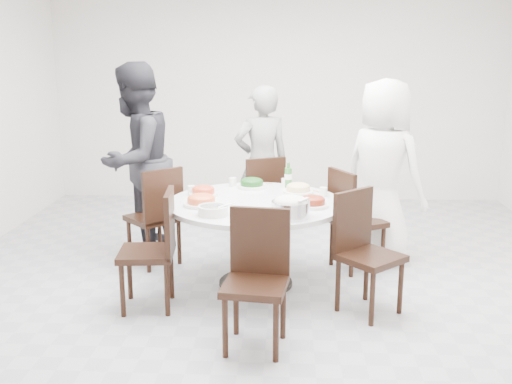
{
  "coord_description": "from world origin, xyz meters",
  "views": [
    {
      "loc": [
        0.14,
        -5.06,
        2.01
      ],
      "look_at": [
        -0.13,
        -0.1,
        0.82
      ],
      "focal_mm": 42.0,
      "sensor_mm": 36.0,
      "label": 1
    }
  ],
  "objects_px": {
    "rice_bowl": "(291,209)",
    "soup_bowl": "(213,210)",
    "dining_table": "(256,243)",
    "chair_sw": "(146,250)",
    "diner_left": "(135,161)",
    "chair_s": "(255,283)",
    "chair_se": "(371,254)",
    "chair_nw": "(153,216)",
    "diner_middle": "(262,163)",
    "chair_n": "(259,200)",
    "chair_ne": "(358,219)",
    "beverage_bottle": "(288,175)",
    "diner_right": "(383,172)"
  },
  "relations": [
    {
      "from": "beverage_bottle",
      "to": "chair_n",
      "type": "bearing_deg",
      "value": 117.42
    },
    {
      "from": "chair_se",
      "to": "diner_middle",
      "type": "relative_size",
      "value": 0.58
    },
    {
      "from": "chair_sw",
      "to": "dining_table",
      "type": "bearing_deg",
      "value": 116.43
    },
    {
      "from": "chair_nw",
      "to": "diner_middle",
      "type": "height_order",
      "value": "diner_middle"
    },
    {
      "from": "dining_table",
      "to": "chair_s",
      "type": "distance_m",
      "value": 1.14
    },
    {
      "from": "chair_ne",
      "to": "beverage_bottle",
      "type": "xyz_separation_m",
      "value": [
        -0.65,
        0.1,
        0.39
      ]
    },
    {
      "from": "chair_n",
      "to": "beverage_bottle",
      "type": "distance_m",
      "value": 0.77
    },
    {
      "from": "soup_bowl",
      "to": "chair_n",
      "type": "bearing_deg",
      "value": 79.93
    },
    {
      "from": "chair_ne",
      "to": "rice_bowl",
      "type": "height_order",
      "value": "chair_ne"
    },
    {
      "from": "chair_ne",
      "to": "diner_right",
      "type": "distance_m",
      "value": 0.53
    },
    {
      "from": "dining_table",
      "to": "chair_n",
      "type": "xyz_separation_m",
      "value": [
        -0.03,
        1.14,
        0.1
      ]
    },
    {
      "from": "diner_middle",
      "to": "soup_bowl",
      "type": "distance_m",
      "value": 1.82
    },
    {
      "from": "dining_table",
      "to": "diner_left",
      "type": "xyz_separation_m",
      "value": [
        -1.22,
        0.76,
        0.57
      ]
    },
    {
      "from": "chair_s",
      "to": "rice_bowl",
      "type": "xyz_separation_m",
      "value": [
        0.24,
        0.67,
        0.34
      ]
    },
    {
      "from": "chair_sw",
      "to": "chair_se",
      "type": "relative_size",
      "value": 1.0
    },
    {
      "from": "dining_table",
      "to": "chair_sw",
      "type": "bearing_deg",
      "value": -148.1
    },
    {
      "from": "beverage_bottle",
      "to": "rice_bowl",
      "type": "bearing_deg",
      "value": -88.94
    },
    {
      "from": "chair_n",
      "to": "chair_s",
      "type": "height_order",
      "value": "same"
    },
    {
      "from": "diner_middle",
      "to": "soup_bowl",
      "type": "height_order",
      "value": "diner_middle"
    },
    {
      "from": "diner_left",
      "to": "soup_bowl",
      "type": "xyz_separation_m",
      "value": [
        0.91,
        -1.2,
        -0.16
      ]
    },
    {
      "from": "diner_right",
      "to": "rice_bowl",
      "type": "relative_size",
      "value": 5.91
    },
    {
      "from": "diner_left",
      "to": "diner_right",
      "type": "bearing_deg",
      "value": 108.46
    },
    {
      "from": "chair_sw",
      "to": "diner_left",
      "type": "distance_m",
      "value": 1.41
    },
    {
      "from": "chair_sw",
      "to": "soup_bowl",
      "type": "distance_m",
      "value": 0.61
    },
    {
      "from": "chair_ne",
      "to": "chair_nw",
      "type": "bearing_deg",
      "value": 61.5
    },
    {
      "from": "soup_bowl",
      "to": "diner_left",
      "type": "bearing_deg",
      "value": 127.13
    },
    {
      "from": "rice_bowl",
      "to": "soup_bowl",
      "type": "distance_m",
      "value": 0.6
    },
    {
      "from": "chair_nw",
      "to": "chair_sw",
      "type": "xyz_separation_m",
      "value": [
        0.17,
        -0.99,
        0.0
      ]
    },
    {
      "from": "chair_sw",
      "to": "soup_bowl",
      "type": "height_order",
      "value": "chair_sw"
    },
    {
      "from": "chair_ne",
      "to": "chair_nw",
      "type": "distance_m",
      "value": 1.92
    },
    {
      "from": "chair_s",
      "to": "chair_se",
      "type": "bearing_deg",
      "value": 43.24
    },
    {
      "from": "chair_sw",
      "to": "soup_bowl",
      "type": "relative_size",
      "value": 4.04
    },
    {
      "from": "diner_middle",
      "to": "beverage_bottle",
      "type": "distance_m",
      "value": 0.86
    },
    {
      "from": "chair_s",
      "to": "chair_se",
      "type": "height_order",
      "value": "same"
    },
    {
      "from": "chair_nw",
      "to": "beverage_bottle",
      "type": "relative_size",
      "value": 4.04
    },
    {
      "from": "diner_right",
      "to": "beverage_bottle",
      "type": "xyz_separation_m",
      "value": [
        -0.9,
        -0.15,
        -0.01
      ]
    },
    {
      "from": "soup_bowl",
      "to": "beverage_bottle",
      "type": "distance_m",
      "value": 1.15
    },
    {
      "from": "chair_n",
      "to": "soup_bowl",
      "type": "height_order",
      "value": "chair_n"
    },
    {
      "from": "chair_ne",
      "to": "diner_left",
      "type": "height_order",
      "value": "diner_left"
    },
    {
      "from": "chair_ne",
      "to": "dining_table",
      "type": "bearing_deg",
      "value": 88.35
    },
    {
      "from": "diner_left",
      "to": "dining_table",
      "type": "bearing_deg",
      "value": 77.81
    },
    {
      "from": "diner_right",
      "to": "soup_bowl",
      "type": "height_order",
      "value": "diner_right"
    },
    {
      "from": "diner_left",
      "to": "soup_bowl",
      "type": "relative_size",
      "value": 8.07
    },
    {
      "from": "chair_nw",
      "to": "beverage_bottle",
      "type": "bearing_deg",
      "value": 138.8
    },
    {
      "from": "soup_bowl",
      "to": "diner_right",
      "type": "bearing_deg",
      "value": 37.66
    },
    {
      "from": "dining_table",
      "to": "soup_bowl",
      "type": "distance_m",
      "value": 0.68
    },
    {
      "from": "chair_s",
      "to": "chair_nw",
      "type": "bearing_deg",
      "value": 130.52
    },
    {
      "from": "dining_table",
      "to": "diner_middle",
      "type": "distance_m",
      "value": 1.43
    },
    {
      "from": "chair_n",
      "to": "chair_sw",
      "type": "height_order",
      "value": "same"
    },
    {
      "from": "diner_right",
      "to": "rice_bowl",
      "type": "distance_m",
      "value": 1.47
    }
  ]
}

